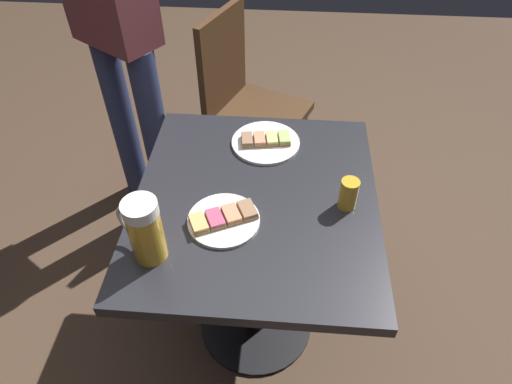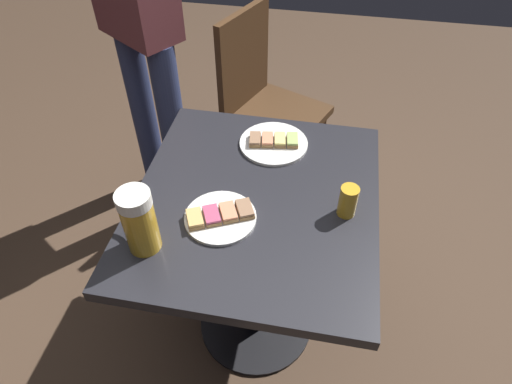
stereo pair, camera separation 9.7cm
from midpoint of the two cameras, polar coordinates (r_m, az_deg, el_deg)
ground_plane at (r=1.88m, az=-1.54°, el=-16.24°), size 6.00×6.00×0.00m
cafe_table at (r=1.41m, az=-1.97°, el=-5.18°), size 0.78×0.70×0.72m
plate_near at (r=1.23m, az=-6.39°, el=-3.50°), size 0.20×0.20×0.03m
plate_far at (r=1.47m, az=-0.66°, el=6.36°), size 0.22×0.22×0.03m
beer_mug at (r=1.13m, az=-16.43°, el=-4.71°), size 0.11×0.13×0.19m
beer_glass_small at (r=1.25m, az=9.50°, el=-0.34°), size 0.05×0.05×0.09m
cafe_chair at (r=2.01m, az=-2.83°, el=11.39°), size 0.50×0.50×0.91m
patron_standing at (r=1.85m, az=-18.98°, el=19.32°), size 0.33×0.37×1.57m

